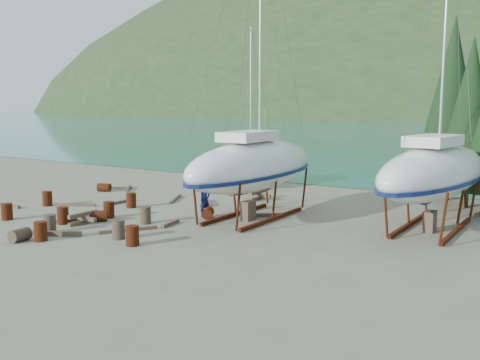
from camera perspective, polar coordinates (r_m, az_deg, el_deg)
The scene contains 45 objects.
ground at distance 29.03m, azimuth -7.27°, elevation -4.10°, with size 600.00×600.00×0.00m, color #6B6654.
far_house_left at distance 225.59m, azimuth 13.25°, elevation 7.11°, with size 6.60×5.60×5.60m.
far_house_center at distance 214.95m, azimuth 23.35°, elevation 6.63°, with size 6.60×5.60×5.60m.
cypress_near_right at distance 33.99m, azimuth 23.37°, elevation 6.92°, with size 3.60×3.60×10.00m.
cypress_back_left at distance 36.24m, azimuth 21.67°, elevation 8.43°, with size 4.14×4.14×11.50m.
moored_boat_left at distance 95.01m, azimuth 2.71°, elevation 4.67°, with size 2.00×5.00×6.05m.
moored_boat_far at distance 134.22m, azimuth 22.17°, elevation 5.09°, with size 2.00×5.00×6.05m.
large_sailboat_near at distance 28.39m, azimuth 1.48°, elevation 1.64°, with size 3.64×11.55×18.06m.
large_sailboat_far at distance 27.46m, azimuth 20.07°, elevation 0.86°, with size 4.43×11.41×17.60m.
small_sailboat_shore at distance 39.53m, azimuth 0.85°, elevation 2.02°, with size 3.64×7.54×11.58m.
worker at distance 29.17m, azimuth -3.79°, elevation -2.09°, with size 0.69×0.45×1.90m, color #121550.
drum_0 at distance 31.00m, azimuth -23.61°, elevation -3.11°, with size 0.58×0.58×0.88m, color #53240E.
drum_1 at distance 26.01m, azimuth -22.42°, elevation -5.44°, with size 0.58×0.58×0.88m, color #2D2823.
drum_2 at distance 38.74m, azimuth -14.29°, elevation -0.77°, with size 0.58×0.58×0.88m, color #53240E.
drum_3 at distance 25.70m, azimuth -20.50°, elevation -5.15°, with size 0.58×0.58×0.88m, color #53240E.
drum_4 at distance 38.32m, azimuth 1.43°, elevation -0.61°, with size 0.58×0.58×0.88m, color #53240E.
drum_5 at distance 27.94m, azimuth -10.08°, elevation -3.72°, with size 0.58×0.58×0.88m, color #2D2823.
drum_6 at distance 28.86m, azimuth -3.43°, elevation -3.53°, with size 0.58×0.58×0.88m, color #53240E.
drum_7 at distance 23.78m, azimuth -11.41°, elevation -5.84°, with size 0.58×0.58×0.88m, color #53240E.
drum_8 at distance 34.33m, azimuth -19.86°, elevation -1.87°, with size 0.58×0.58×0.88m, color #53240E.
drum_10 at distance 29.78m, azimuth -13.81°, elevation -3.10°, with size 0.58×0.58×0.88m, color #53240E.
drum_11 at distance 37.20m, azimuth 0.32°, elevation -0.88°, with size 0.58×0.58×0.88m, color #2D2823.
drum_12 at distance 29.00m, azimuth -14.87°, elevation -3.74°, with size 0.58×0.58×0.88m, color #53240E.
drum_13 at distance 28.90m, azimuth -18.37°, elevation -3.61°, with size 0.58×0.58×0.88m, color #53240E.
drum_14 at distance 32.39m, azimuth -11.53°, elevation -2.13°, with size 0.58×0.58×0.88m, color #53240E.
drum_16 at distance 27.17m, azimuth -19.63°, elevation -4.41°, with size 0.58×0.58×0.88m, color #2D2823.
drum_17 at distance 25.06m, azimuth -12.85°, elevation -5.17°, with size 0.58×0.58×0.88m, color #2D2823.
timber_0 at distance 38.61m, azimuth -3.20°, elevation -0.89°, with size 0.14×2.65×0.14m, color brown.
timber_1 at distance 29.23m, azimuth 2.75°, elevation -3.76°, with size 0.19×1.84×0.19m, color brown.
timber_2 at distance 39.27m, azimuth -11.80°, elevation -0.86°, with size 0.19×2.15×0.19m, color brown.
timber_3 at distance 29.28m, azimuth -17.87°, elevation -4.18°, with size 0.15×2.80×0.15m, color brown.
timber_4 at distance 34.01m, azimuth -12.46°, elevation -2.27°, with size 0.17×2.11×0.17m, color brown.
timber_5 at distance 26.46m, azimuth -11.79°, elevation -5.23°, with size 0.16×2.82×0.16m, color brown.
timber_6 at distance 37.74m, azimuth 2.19°, elevation -1.05°, with size 0.19×2.01×0.19m, color brown.
timber_7 at distance 27.42m, azimuth -7.42°, elevation -4.64°, with size 0.17×1.52×0.17m, color brown.
timber_8 at distance 33.09m, azimuth -3.39°, elevation -2.37°, with size 0.19×2.14×0.19m, color brown.
timber_9 at distance 39.84m, azimuth -0.99°, elevation -0.59°, with size 0.15×2.24×0.15m, color brown.
timber_10 at distance 36.99m, azimuth -1.67°, elevation -1.26°, with size 0.16×2.89×0.16m, color brown.
timber_11 at distance 34.57m, azimuth -6.87°, elevation -1.99°, with size 0.15×2.68×0.15m, color brown.
timber_12 at distance 33.72m, azimuth -17.17°, elevation -2.54°, with size 0.17×2.53×0.17m, color brown.
timber_14 at distance 35.11m, azimuth -23.92°, elevation -2.45°, with size 0.18×2.90×0.18m, color brown.
timber_16 at distance 26.59m, azimuth -19.57°, elevation -5.39°, with size 0.23×2.94×0.23m, color brown.
timber_17 at distance 39.65m, azimuth -13.04°, elevation -0.83°, with size 0.16×2.18×0.16m, color brown.
timber_pile_fore at distance 28.63m, azimuth -16.39°, elevation -3.92°, with size 1.80×1.80×0.60m.
timber_pile_aft at distance 34.36m, azimuth 1.95°, elevation -1.62°, with size 1.80×1.80×0.60m.
Camera 1 is at (18.60, -21.43, 6.12)m, focal length 40.00 mm.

